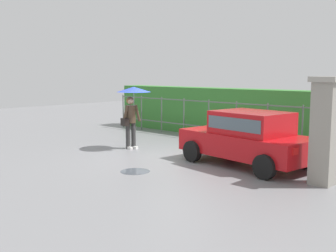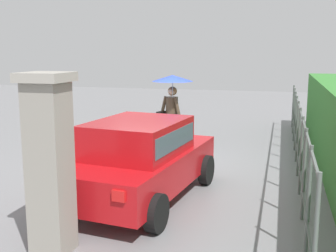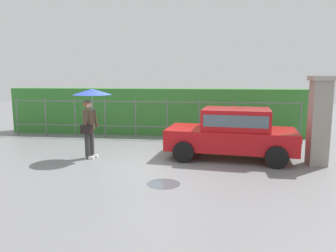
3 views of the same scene
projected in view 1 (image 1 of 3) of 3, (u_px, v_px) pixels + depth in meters
The scene contains 7 objects.
ground_plane at pixel (171, 156), 12.26m from camera, with size 40.00×40.00×0.00m, color slate.
car at pixel (248, 136), 10.93m from camera, with size 3.89×2.22×1.48m.
pedestrian at pixel (132, 102), 13.29m from camera, with size 1.11×1.11×2.05m.
gate_pillar at pixel (324, 130), 9.00m from camera, with size 0.60×0.60×2.42m.
fence_section at pixel (222, 119), 14.95m from camera, with size 11.27×0.05×1.50m.
hedge_row at pixel (237, 113), 15.61m from camera, with size 12.22×0.90×1.90m, color #387F33.
puddle_near at pixel (135, 171), 10.37m from camera, with size 0.76×0.76×0.00m, color #4C545B.
Camera 1 is at (8.23, -8.79, 2.50)m, focal length 43.46 mm.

